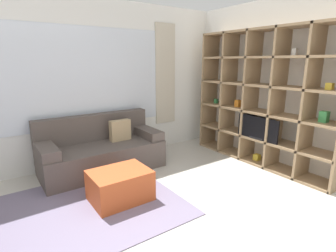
# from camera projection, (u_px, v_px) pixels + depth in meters

# --- Properties ---
(wall_back) EXTENTS (6.58, 0.11, 2.70)m
(wall_back) POSITION_uv_depth(u_px,v_px,m) (79.00, 84.00, 4.24)
(wall_back) COLOR white
(wall_back) RESTS_ON ground_plane
(wall_right) EXTENTS (0.07, 4.43, 2.70)m
(wall_right) POSITION_uv_depth(u_px,v_px,m) (270.00, 83.00, 4.45)
(wall_right) COLOR white
(wall_right) RESTS_ON ground_plane
(area_rug) EXTENTS (2.91, 1.82, 0.01)m
(area_rug) POSITION_uv_depth(u_px,v_px,m) (54.00, 218.00, 2.92)
(area_rug) COLOR slate
(area_rug) RESTS_ON ground_plane
(shelving_unit) EXTENTS (0.44, 2.56, 2.21)m
(shelving_unit) POSITION_uv_depth(u_px,v_px,m) (265.00, 99.00, 4.33)
(shelving_unit) COLOR silver
(shelving_unit) RESTS_ON ground_plane
(couch_main) EXTENTS (1.87, 0.84, 0.86)m
(couch_main) POSITION_uv_depth(u_px,v_px,m) (102.00, 151.00, 4.20)
(couch_main) COLOR #564C47
(couch_main) RESTS_ON ground_plane
(ottoman) EXTENTS (0.71, 0.55, 0.39)m
(ottoman) POSITION_uv_depth(u_px,v_px,m) (120.00, 186.00, 3.28)
(ottoman) COLOR #B74C23
(ottoman) RESTS_ON ground_plane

